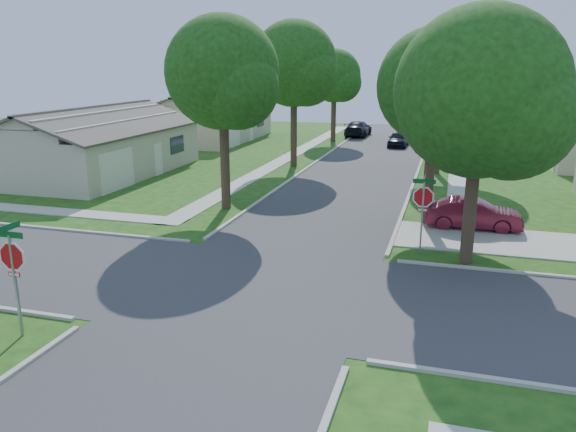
# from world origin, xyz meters

# --- Properties ---
(ground) EXTENTS (100.00, 100.00, 0.00)m
(ground) POSITION_xyz_m (0.00, 0.00, 0.00)
(ground) COLOR #194713
(ground) RESTS_ON ground
(road_ns) EXTENTS (7.00, 100.00, 0.02)m
(road_ns) POSITION_xyz_m (0.00, 0.00, 0.00)
(road_ns) COLOR #333335
(road_ns) RESTS_ON ground
(sidewalk_ne) EXTENTS (1.20, 40.00, 0.04)m
(sidewalk_ne) POSITION_xyz_m (6.10, 26.00, 0.02)
(sidewalk_ne) COLOR #9E9B91
(sidewalk_ne) RESTS_ON ground
(sidewalk_nw) EXTENTS (1.20, 40.00, 0.04)m
(sidewalk_nw) POSITION_xyz_m (-6.10, 26.00, 0.02)
(sidewalk_nw) COLOR #9E9B91
(sidewalk_nw) RESTS_ON ground
(driveway) EXTENTS (8.80, 3.60, 0.05)m
(driveway) POSITION_xyz_m (7.90, 7.10, 0.03)
(driveway) COLOR #9E9B91
(driveway) RESTS_ON ground
(stop_sign_sw) EXTENTS (1.05, 0.80, 2.98)m
(stop_sign_sw) POSITION_xyz_m (-4.70, -4.70, 2.03)
(stop_sign_sw) COLOR gray
(stop_sign_sw) RESTS_ON ground
(stop_sign_ne) EXTENTS (1.05, 0.80, 2.98)m
(stop_sign_ne) POSITION_xyz_m (4.70, 4.70, 2.03)
(stop_sign_ne) COLOR gray
(stop_sign_ne) RESTS_ON ground
(tree_e_near) EXTENTS (4.97, 4.80, 8.28)m
(tree_e_near) POSITION_xyz_m (4.75, 9.01, 5.64)
(tree_e_near) COLOR #38281C
(tree_e_near) RESTS_ON ground
(tree_e_mid) EXTENTS (5.59, 5.40, 9.21)m
(tree_e_mid) POSITION_xyz_m (4.76, 21.01, 6.25)
(tree_e_mid) COLOR #38281C
(tree_e_mid) RESTS_ON ground
(tree_e_far) EXTENTS (5.17, 5.00, 8.72)m
(tree_e_far) POSITION_xyz_m (4.75, 34.01, 5.98)
(tree_e_far) COLOR #38281C
(tree_e_far) RESTS_ON ground
(tree_w_near) EXTENTS (5.38, 5.20, 8.97)m
(tree_w_near) POSITION_xyz_m (-4.64, 9.01, 6.12)
(tree_w_near) COLOR #38281C
(tree_w_near) RESTS_ON ground
(tree_w_mid) EXTENTS (5.80, 5.60, 9.56)m
(tree_w_mid) POSITION_xyz_m (-4.64, 21.01, 6.49)
(tree_w_mid) COLOR #38281C
(tree_w_mid) RESTS_ON ground
(tree_w_far) EXTENTS (4.76, 4.60, 8.04)m
(tree_w_far) POSITION_xyz_m (-4.65, 34.01, 5.51)
(tree_w_far) COLOR #38281C
(tree_w_far) RESTS_ON ground
(tree_ne_corner) EXTENTS (5.80, 5.60, 8.66)m
(tree_ne_corner) POSITION_xyz_m (6.36, 4.21, 5.59)
(tree_ne_corner) COLOR #38281C
(tree_ne_corner) RESTS_ON ground
(house_nw_near) EXTENTS (8.42, 13.60, 4.23)m
(house_nw_near) POSITION_xyz_m (-15.99, 15.00, 1.52)
(house_nw_near) COLOR #B4A98E
(house_nw_near) RESTS_ON ground
(house_nw_far) EXTENTS (8.42, 13.60, 4.23)m
(house_nw_far) POSITION_xyz_m (-15.99, 32.00, 1.52)
(house_nw_far) COLOR #B4A98E
(house_nw_far) RESTS_ON ground
(car_driveway) EXTENTS (3.94, 1.45, 1.29)m
(car_driveway) POSITION_xyz_m (6.62, 8.70, 0.64)
(car_driveway) COLOR maroon
(car_driveway) RESTS_ON ground
(car_curb_east) EXTENTS (1.58, 3.83, 1.30)m
(car_curb_east) POSITION_xyz_m (1.20, 32.52, 0.65)
(car_curb_east) COLOR black
(car_curb_east) RESTS_ON ground
(car_curb_west) EXTENTS (2.12, 5.01, 1.44)m
(car_curb_west) POSITION_xyz_m (-3.20, 38.52, 0.72)
(car_curb_west) COLOR black
(car_curb_west) RESTS_ON ground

